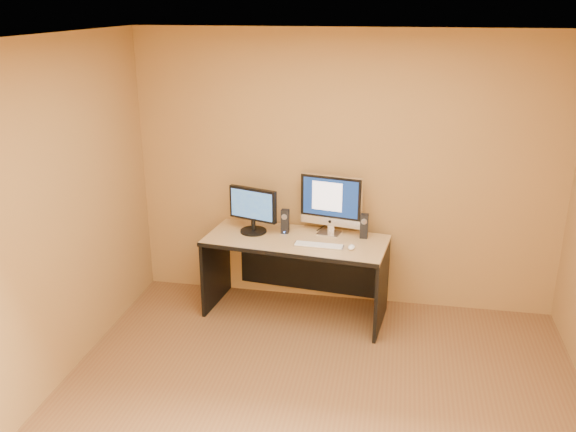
{
  "coord_description": "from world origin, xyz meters",
  "views": [
    {
      "loc": [
        0.49,
        -3.5,
        2.82
      ],
      "look_at": [
        -0.45,
        1.49,
        1.01
      ],
      "focal_mm": 38.0,
      "sensor_mm": 36.0,
      "label": 1
    }
  ],
  "objects": [
    {
      "name": "second_monitor",
      "position": [
        -0.81,
        1.69,
        0.98
      ],
      "size": [
        0.54,
        0.39,
        0.43
      ],
      "primitive_type": null,
      "rotation": [
        0.0,
        0.0,
        -0.31
      ],
      "color": "black",
      "rests_on": "desk"
    },
    {
      "name": "speaker_left",
      "position": [
        -0.52,
        1.73,
        0.87
      ],
      "size": [
        0.07,
        0.08,
        0.23
      ],
      "primitive_type": null,
      "rotation": [
        0.0,
        0.0,
        -0.02
      ],
      "color": "black",
      "rests_on": "desk"
    },
    {
      "name": "cable_a",
      "position": [
        -0.07,
        1.86,
        0.76
      ],
      "size": [
        0.09,
        0.21,
        0.01
      ],
      "primitive_type": "cylinder",
      "rotation": [
        1.57,
        0.0,
        0.37
      ],
      "color": "black",
      "rests_on": "desk"
    },
    {
      "name": "ceiling",
      "position": [
        0.0,
        0.0,
        2.6
      ],
      "size": [
        4.0,
        4.0,
        0.0
      ],
      "primitive_type": "plane",
      "color": "white",
      "rests_on": "walls"
    },
    {
      "name": "floor",
      "position": [
        0.0,
        0.0,
        0.0
      ],
      "size": [
        4.0,
        4.0,
        0.0
      ],
      "primitive_type": "plane",
      "color": "brown",
      "rests_on": "ground"
    },
    {
      "name": "walls",
      "position": [
        0.0,
        0.0,
        1.3
      ],
      "size": [
        4.0,
        4.0,
        2.6
      ],
      "primitive_type": null,
      "color": "olive",
      "rests_on": "ground"
    },
    {
      "name": "mouse",
      "position": [
        0.13,
        1.45,
        0.78
      ],
      "size": [
        0.07,
        0.11,
        0.04
      ],
      "primitive_type": "ellipsoid",
      "rotation": [
        0.0,
        0.0,
        -0.08
      ],
      "color": "white",
      "rests_on": "desk"
    },
    {
      "name": "speaker_right",
      "position": [
        0.22,
        1.74,
        0.87
      ],
      "size": [
        0.07,
        0.08,
        0.23
      ],
      "primitive_type": null,
      "rotation": [
        0.0,
        0.0,
        -0.02
      ],
      "color": "black",
      "rests_on": "desk"
    },
    {
      "name": "desk",
      "position": [
        -0.39,
        1.59,
        0.38
      ],
      "size": [
        1.71,
        0.9,
        0.76
      ],
      "primitive_type": null,
      "rotation": [
        0.0,
        0.0,
        -0.11
      ],
      "color": "tan",
      "rests_on": "ground"
    },
    {
      "name": "keyboard",
      "position": [
        -0.16,
        1.46,
        0.77
      ],
      "size": [
        0.45,
        0.14,
        0.02
      ],
      "primitive_type": "cube",
      "rotation": [
        0.0,
        0.0,
        -0.05
      ],
      "color": "silver",
      "rests_on": "desk"
    },
    {
      "name": "imac",
      "position": [
        -0.11,
        1.78,
        1.04
      ],
      "size": [
        0.62,
        0.32,
        0.56
      ],
      "primitive_type": null,
      "rotation": [
        0.0,
        0.0,
        -0.19
      ],
      "color": "silver",
      "rests_on": "desk"
    },
    {
      "name": "cable_b",
      "position": [
        -0.2,
        1.91,
        0.76
      ],
      "size": [
        0.07,
        0.18,
        0.01
      ],
      "primitive_type": "cylinder",
      "rotation": [
        1.57,
        0.0,
        -0.35
      ],
      "color": "black",
      "rests_on": "desk"
    }
  ]
}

